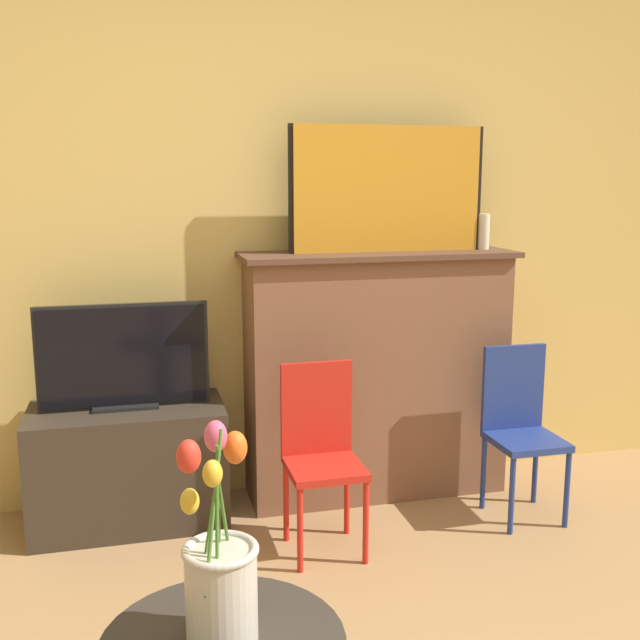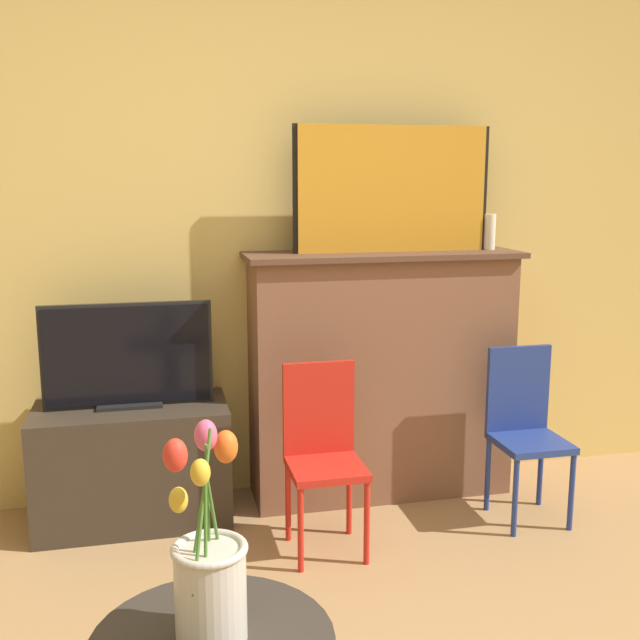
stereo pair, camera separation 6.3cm
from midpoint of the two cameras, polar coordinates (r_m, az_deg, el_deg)
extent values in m
cube|color=#E0BC66|center=(3.55, -3.79, 8.25)|extent=(8.00, 0.06, 2.70)
cube|color=brown|center=(3.58, 3.79, -4.15)|extent=(1.22, 0.35, 1.17)
cube|color=brown|center=(3.47, 3.95, 4.99)|extent=(1.28, 0.39, 0.02)
cube|color=black|center=(3.48, 4.64, 9.91)|extent=(0.93, 0.02, 0.57)
cube|color=orange|center=(3.47, 4.70, 9.91)|extent=(0.89, 0.02, 0.57)
cylinder|color=silver|center=(3.67, 11.87, 6.61)|extent=(0.05, 0.05, 0.17)
cube|color=#382D23|center=(3.46, -14.87, -10.66)|extent=(0.83, 0.43, 0.53)
cube|color=black|center=(3.37, -15.09, -6.36)|extent=(0.28, 0.12, 0.01)
cube|color=black|center=(3.32, -15.28, -2.67)|extent=(0.72, 0.02, 0.46)
cube|color=black|center=(3.31, -15.28, -2.71)|extent=(0.69, 0.02, 0.43)
cylinder|color=red|center=(2.99, -2.16, -15.71)|extent=(0.02, 0.02, 0.35)
cylinder|color=red|center=(3.05, 2.89, -15.16)|extent=(0.02, 0.02, 0.35)
cylinder|color=red|center=(3.22, -3.18, -13.66)|extent=(0.02, 0.02, 0.35)
cylinder|color=red|center=(3.28, 1.49, -13.21)|extent=(0.02, 0.02, 0.35)
cube|color=red|center=(3.06, -0.24, -11.22)|extent=(0.30, 0.30, 0.03)
cube|color=red|center=(3.11, -0.86, -6.71)|extent=(0.30, 0.02, 0.39)
cylinder|color=navy|center=(3.36, 13.86, -12.89)|extent=(0.02, 0.02, 0.35)
cylinder|color=navy|center=(3.49, 17.80, -12.21)|extent=(0.02, 0.02, 0.35)
cylinder|color=navy|center=(3.58, 11.84, -11.31)|extent=(0.02, 0.02, 0.35)
cylinder|color=navy|center=(3.70, 15.60, -10.75)|extent=(0.02, 0.02, 0.35)
cube|color=navy|center=(3.46, 14.93, -8.89)|extent=(0.30, 0.30, 0.03)
cube|color=navy|center=(3.52, 14.00, -4.97)|extent=(0.30, 0.02, 0.39)
cylinder|color=beige|center=(1.83, -8.56, -20.06)|extent=(0.16, 0.16, 0.22)
torus|color=beige|center=(1.77, -8.67, -16.95)|extent=(0.18, 0.18, 0.02)
cylinder|color=#477A2D|center=(1.75, -9.62, -16.30)|extent=(0.04, 0.02, 0.21)
ellipsoid|color=gold|center=(1.70, -10.97, -13.42)|extent=(0.04, 0.04, 0.06)
cylinder|color=#477A2D|center=(1.71, -9.22, -14.29)|extent=(0.06, 0.09, 0.35)
ellipsoid|color=red|center=(1.56, -11.14, -10.18)|extent=(0.05, 0.05, 0.07)
cylinder|color=#477A2D|center=(1.77, -8.39, -14.59)|extent=(0.05, 0.09, 0.28)
ellipsoid|color=orange|center=(1.79, -7.50, -9.61)|extent=(0.06, 0.06, 0.08)
cylinder|color=#477A2D|center=(1.72, -8.94, -15.47)|extent=(0.02, 0.04, 0.29)
ellipsoid|color=gold|center=(1.64, -9.31, -11.48)|extent=(0.04, 0.04, 0.06)
cylinder|color=#477A2D|center=(1.76, -8.79, -14.10)|extent=(0.01, 0.05, 0.32)
ellipsoid|color=#E0517A|center=(1.74, -9.00, -8.75)|extent=(0.05, 0.05, 0.07)
camera|label=1|loc=(0.03, -90.69, -0.13)|focal=42.00mm
camera|label=2|loc=(0.03, 89.31, 0.13)|focal=42.00mm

